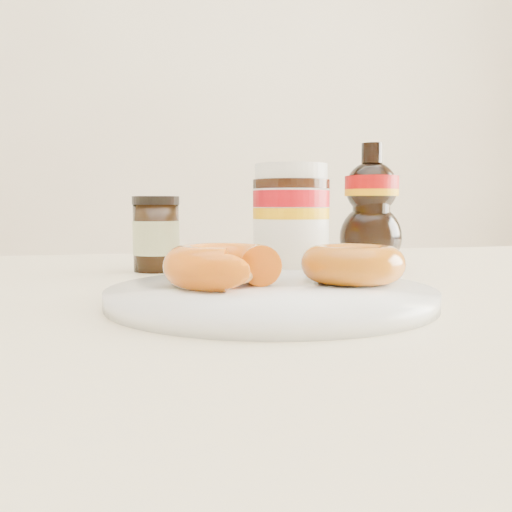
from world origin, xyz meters
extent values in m
cube|color=#F1E8CA|center=(0.00, 1.75, 1.30)|extent=(3.50, 0.10, 2.60)
cube|color=beige|center=(0.00, 0.10, 0.73)|extent=(1.40, 0.90, 0.04)
cylinder|color=white|center=(-0.01, 0.01, 0.76)|extent=(0.27, 0.27, 0.01)
torus|color=white|center=(-0.01, 0.01, 0.76)|extent=(0.27, 0.27, 0.01)
torus|color=#CA400B|center=(-0.05, 0.03, 0.78)|extent=(0.12, 0.12, 0.03)
torus|color=#AB4C0B|center=(0.07, 0.03, 0.78)|extent=(0.11, 0.11, 0.03)
cylinder|color=white|center=(0.07, 0.22, 0.80)|extent=(0.09, 0.09, 0.11)
cylinder|color=#92050C|center=(0.07, 0.22, 0.84)|extent=(0.09, 0.09, 0.02)
cylinder|color=#D89905|center=(0.07, 0.22, 0.82)|extent=(0.09, 0.09, 0.01)
cylinder|color=black|center=(0.07, 0.22, 0.86)|extent=(0.09, 0.09, 0.01)
cylinder|color=white|center=(0.07, 0.22, 0.87)|extent=(0.09, 0.09, 0.02)
cylinder|color=black|center=(-0.09, 0.27, 0.79)|extent=(0.06, 0.06, 0.08)
cylinder|color=beige|center=(-0.09, 0.27, 0.79)|extent=(0.06, 0.06, 0.04)
cylinder|color=black|center=(-0.09, 0.27, 0.84)|extent=(0.06, 0.06, 0.01)
camera|label=1|loc=(-0.13, -0.43, 0.83)|focal=40.00mm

